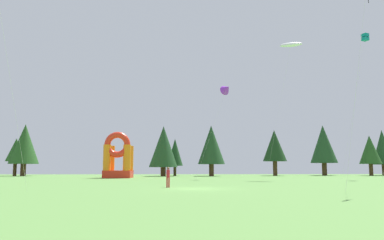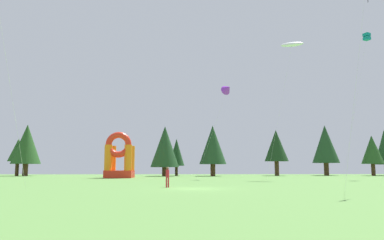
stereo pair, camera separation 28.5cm
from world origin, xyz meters
The scene contains 15 objects.
ground_plane centered at (0.00, 0.00, 0.00)m, with size 120.00×120.00×0.00m, color #5B8C42.
kite_purple_delta centered at (5.60, 23.97, 12.74)m, with size 5.57×3.02×13.59m.
kite_white_parafoil centered at (14.52, 22.00, 18.71)m, with size 5.42×2.22×19.19m.
kite_teal_box centered at (26.89, 25.06, 21.06)m, with size 6.38×3.12×21.63m.
person_left_edge centered at (-2.11, 1.65, 0.95)m, with size 0.31×0.31×1.59m.
inflatable_yellow_castle centered at (-10.37, 29.26, 2.59)m, with size 4.09×4.43×6.88m.
tree_row_1 centered at (-31.77, 43.37, 4.81)m, with size 3.56×3.56×7.04m.
tree_row_2 centered at (-30.16, 43.18, 5.93)m, with size 5.40×5.40×9.71m.
tree_row_3 centered at (-3.95, 40.65, 5.38)m, with size 5.25×5.25×9.19m.
tree_row_4 centered at (-1.83, 43.24, 4.42)m, with size 3.03×3.03×7.03m.
tree_row_5 centered at (4.94, 41.21, 5.75)m, with size 5.02×5.02×9.41m.
tree_row_6 centered at (17.63, 44.06, 5.77)m, with size 4.61×4.61×8.88m.
tree_row_7 centered at (28.00, 45.66, 6.22)m, with size 5.25×5.25×10.06m.
tree_row_8 centered at (36.31, 43.43, 5.00)m, with size 4.16×4.16×7.83m.
tree_row_9 centered at (40.22, 45.81, 5.63)m, with size 4.14×4.14×9.17m.
Camera 1 is at (-1.41, -27.63, 1.54)m, focal length 34.62 mm.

